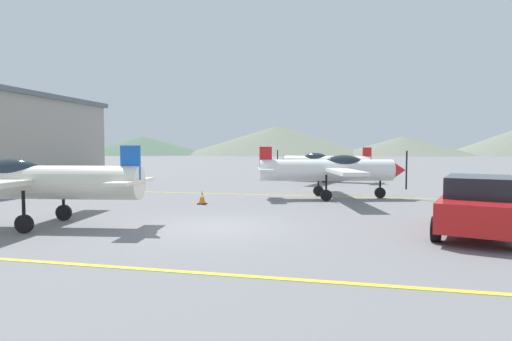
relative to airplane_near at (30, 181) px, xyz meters
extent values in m
plane|color=slate|center=(5.59, 1.06, -1.39)|extent=(400.00, 400.00, 0.00)
cube|color=yellow|center=(5.59, -3.42, -1.39)|extent=(80.00, 0.16, 0.01)
cube|color=yellow|center=(5.59, 9.96, -1.39)|extent=(80.00, 0.16, 0.01)
cylinder|color=silver|center=(0.27, 0.04, -0.04)|extent=(6.44, 1.92, 1.03)
ellipsoid|color=#1E2833|center=(-0.56, -0.08, 0.27)|extent=(1.97, 1.10, 0.84)
cube|color=silver|center=(-0.10, -0.01, 0.01)|extent=(2.18, 8.29, 0.15)
cube|color=silver|center=(3.14, 0.45, 0.01)|extent=(0.99, 2.50, 0.09)
cube|color=blue|center=(3.14, 0.45, 0.52)|extent=(0.60, 0.19, 1.12)
cylinder|color=black|center=(0.31, 1.08, -0.66)|extent=(0.09, 0.09, 0.94)
cylinder|color=black|center=(0.31, 1.08, -1.13)|extent=(0.53, 0.19, 0.52)
cylinder|color=black|center=(0.60, -0.95, -0.66)|extent=(0.09, 0.09, 0.94)
cylinder|color=black|center=(0.60, -0.95, -1.13)|extent=(0.53, 0.19, 0.52)
cylinder|color=white|center=(8.46, 9.20, -0.04)|extent=(6.41, 2.53, 1.03)
cone|color=red|center=(11.86, 10.05, -0.04)|extent=(0.85, 1.01, 0.87)
cube|color=black|center=(12.22, 10.14, -0.04)|extent=(0.06, 0.12, 1.87)
ellipsoid|color=#1E2833|center=(9.27, 9.41, 0.27)|extent=(2.02, 1.27, 0.84)
cube|color=white|center=(8.82, 9.29, 0.01)|extent=(2.98, 8.23, 0.15)
cube|color=white|center=(5.64, 8.51, 0.01)|extent=(1.22, 2.52, 0.09)
cube|color=red|center=(5.64, 8.51, 0.52)|extent=(0.60, 0.25, 1.12)
cylinder|color=black|center=(11.00, 9.83, -0.66)|extent=(0.09, 0.09, 0.94)
cylinder|color=black|center=(11.00, 9.83, -1.13)|extent=(0.53, 0.23, 0.52)
cylinder|color=black|center=(8.52, 8.16, -0.66)|extent=(0.09, 0.09, 0.94)
cylinder|color=black|center=(8.52, 8.16, -1.13)|extent=(0.53, 0.23, 0.52)
cylinder|color=black|center=(8.03, 10.16, -0.66)|extent=(0.09, 0.09, 0.94)
cylinder|color=black|center=(8.03, 10.16, -1.13)|extent=(0.53, 0.23, 0.52)
cylinder|color=silver|center=(7.92, 19.61, -0.04)|extent=(6.42, 2.51, 1.03)
cone|color=red|center=(4.52, 20.44, -0.04)|extent=(0.84, 1.00, 0.87)
cube|color=black|center=(4.16, 20.53, -0.04)|extent=(0.06, 0.12, 1.87)
ellipsoid|color=#1E2833|center=(7.11, 19.81, 0.27)|extent=(2.02, 1.26, 0.84)
cube|color=silver|center=(7.56, 19.70, 0.01)|extent=(2.95, 8.23, 0.15)
cube|color=silver|center=(10.74, 18.92, 0.01)|extent=(1.21, 2.52, 0.09)
cube|color=red|center=(10.74, 18.92, 0.52)|extent=(0.60, 0.25, 1.12)
cylinder|color=black|center=(5.38, 20.23, -0.66)|extent=(0.09, 0.09, 0.94)
cylinder|color=black|center=(5.38, 20.23, -1.13)|extent=(0.53, 0.23, 0.52)
cylinder|color=black|center=(8.35, 20.56, -0.66)|extent=(0.09, 0.09, 0.94)
cylinder|color=black|center=(8.35, 20.56, -1.13)|extent=(0.53, 0.23, 0.52)
cylinder|color=black|center=(7.86, 18.57, -0.66)|extent=(0.09, 0.09, 0.94)
cylinder|color=black|center=(7.86, 18.57, -1.13)|extent=(0.53, 0.23, 0.52)
cube|color=red|center=(12.99, 1.56, -0.70)|extent=(2.98, 4.64, 0.75)
cube|color=black|center=(13.04, 1.70, -0.05)|extent=(2.22, 2.77, 0.55)
cylinder|color=black|center=(11.72, 0.46, -1.07)|extent=(0.40, 0.68, 0.64)
cylinder|color=black|center=(12.55, 3.18, -1.07)|extent=(0.40, 0.68, 0.64)
cube|color=black|center=(3.38, 5.93, -1.37)|extent=(0.36, 0.36, 0.04)
cone|color=orange|center=(3.38, 5.93, -1.08)|extent=(0.29, 0.29, 0.55)
cylinder|color=white|center=(3.38, 5.93, -1.05)|extent=(0.20, 0.20, 0.08)
cone|color=#4C6651|center=(-69.44, 137.58, 2.24)|extent=(54.99, 54.99, 7.27)
cone|color=slate|center=(-18.75, 152.35, 4.33)|extent=(75.52, 75.52, 11.46)
cone|color=slate|center=(28.67, 146.95, 2.06)|extent=(50.06, 50.06, 6.91)
camera|label=1|loc=(9.52, -10.76, 0.98)|focal=28.99mm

